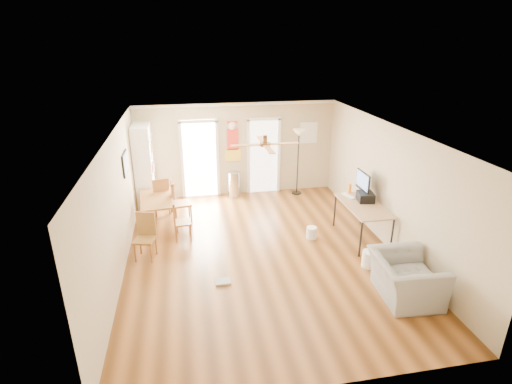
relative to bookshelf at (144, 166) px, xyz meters
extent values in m
plane|color=brown|center=(2.51, -3.04, -1.10)|extent=(7.00, 7.00, 0.00)
cube|color=red|center=(2.39, 0.44, 0.45)|extent=(0.46, 0.03, 1.10)
cube|color=white|center=(4.56, 0.43, 0.60)|extent=(0.50, 0.04, 0.60)
cube|color=black|center=(-0.21, -1.64, 0.60)|extent=(0.04, 0.66, 0.48)
cylinder|color=#ABABAD|center=(2.37, 0.21, -0.74)|extent=(0.37, 0.37, 0.71)
cube|color=white|center=(4.71, -2.26, -0.27)|extent=(0.22, 0.41, 0.01)
cube|color=black|center=(4.96, -2.61, -0.17)|extent=(0.39, 0.44, 0.20)
cylinder|color=orange|center=(4.81, -2.08, -0.16)|extent=(0.08, 0.08, 0.22)
cylinder|color=white|center=(3.75, -2.60, -0.96)|extent=(0.24, 0.24, 0.27)
cylinder|color=white|center=(4.51, -3.93, -0.93)|extent=(0.33, 0.33, 0.33)
cube|color=#9A9B95|center=(1.60, -3.97, -1.08)|extent=(0.28, 0.22, 0.04)
imported|color=gray|center=(4.66, -4.96, -0.72)|extent=(1.11, 1.24, 0.76)
camera|label=1|loc=(1.08, -10.19, 3.17)|focal=27.79mm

